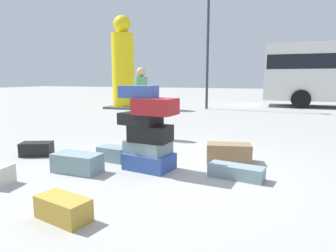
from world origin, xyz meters
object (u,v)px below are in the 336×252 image
suitcase_tower (148,133)px  suitcase_slate_right_side (236,172)px  suitcase_tan_foreground_far (63,208)px  yellow_dummy_statue (123,68)px  suitcase_slate_white_trunk (77,163)px  person_bearded_onlooker (141,96)px  lamp_post (208,18)px  suitcase_black_left_side (37,149)px  suitcase_brown_behind_tower (229,153)px  suitcase_slate_upright_blue (114,154)px

suitcase_tower → suitcase_slate_right_side: (1.37, 0.07, -0.50)m
suitcase_tan_foreground_far → yellow_dummy_statue: 11.78m
suitcase_slate_white_trunk → person_bearded_onlooker: person_bearded_onlooker is taller
suitcase_tan_foreground_far → lamp_post: bearing=108.3°
suitcase_slate_right_side → suitcase_black_left_side: bearing=-170.6°
suitcase_black_left_side → suitcase_slate_white_trunk: bearing=-46.9°
suitcase_brown_behind_tower → suitcase_tower: bearing=-154.2°
yellow_dummy_statue → lamp_post: 4.60m
person_bearded_onlooker → lamp_post: 8.04m
suitcase_slate_upright_blue → person_bearded_onlooker: bearing=108.0°
suitcase_tower → lamp_post: 10.41m
suitcase_tower → yellow_dummy_statue: bearing=121.5°
suitcase_brown_behind_tower → suitcase_tan_foreground_far: size_ratio=1.28×
suitcase_black_left_side → suitcase_brown_behind_tower: bearing=-10.6°
suitcase_tower → lamp_post: size_ratio=0.21×
person_bearded_onlooker → lamp_post: (-0.17, 7.39, 3.17)m
suitcase_tan_foreground_far → suitcase_slate_white_trunk: bearing=134.7°
person_bearded_onlooker → suitcase_brown_behind_tower: bearing=47.0°
suitcase_slate_white_trunk → person_bearded_onlooker: bearing=94.9°
suitcase_slate_upright_blue → lamp_post: 10.27m
person_bearded_onlooker → yellow_dummy_statue: 7.53m
suitcase_brown_behind_tower → person_bearded_onlooker: (-2.35, 1.37, 0.86)m
suitcase_slate_white_trunk → lamp_post: size_ratio=0.11×
suitcase_slate_right_side → lamp_post: (-2.76, 9.60, 4.09)m
yellow_dummy_statue → suitcase_slate_right_side: bearing=-52.1°
suitcase_slate_white_trunk → yellow_dummy_statue: yellow_dummy_statue is taller
suitcase_slate_upright_blue → suitcase_tower: bearing=-11.7°
lamp_post → suitcase_slate_upright_blue: bearing=-86.4°
suitcase_slate_upright_blue → lamp_post: lamp_post is taller
yellow_dummy_statue → suitcase_tan_foreground_far: bearing=-63.7°
suitcase_slate_right_side → person_bearded_onlooker: (-2.59, 2.21, 0.92)m
suitcase_slate_right_side → suitcase_black_left_side: suitcase_black_left_side is taller
suitcase_black_left_side → suitcase_slate_upright_blue: bearing=-16.8°
suitcase_slate_upright_blue → person_bearded_onlooker: 2.26m
person_bearded_onlooker → yellow_dummy_statue: bearing=-160.1°
suitcase_tower → person_bearded_onlooker: size_ratio=0.78×
suitcase_black_left_side → suitcase_slate_right_side: bearing=-24.2°
suitcase_tan_foreground_far → lamp_post: lamp_post is taller
suitcase_tan_foreground_far → suitcase_slate_right_side: 2.43m
person_bearded_onlooker → suitcase_slate_right_side: bearing=36.9°
suitcase_tower → suitcase_slate_white_trunk: bearing=-152.0°
lamp_post → person_bearded_onlooker: bearing=-88.7°
suitcase_slate_right_side → suitcase_slate_white_trunk: suitcase_slate_white_trunk is taller
suitcase_brown_behind_tower → person_bearded_onlooker: 2.85m
suitcase_tower → suitcase_tan_foreground_far: suitcase_tower is taller
suitcase_tan_foreground_far → lamp_post: (-1.28, 11.53, 4.06)m
suitcase_tan_foreground_far → suitcase_slate_right_side: suitcase_tan_foreground_far is taller
suitcase_brown_behind_tower → suitcase_slate_upright_blue: (-1.91, -0.66, -0.03)m
suitcase_tan_foreground_far → lamp_post: 12.29m
suitcase_slate_upright_blue → suitcase_black_left_side: suitcase_black_left_side is taller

